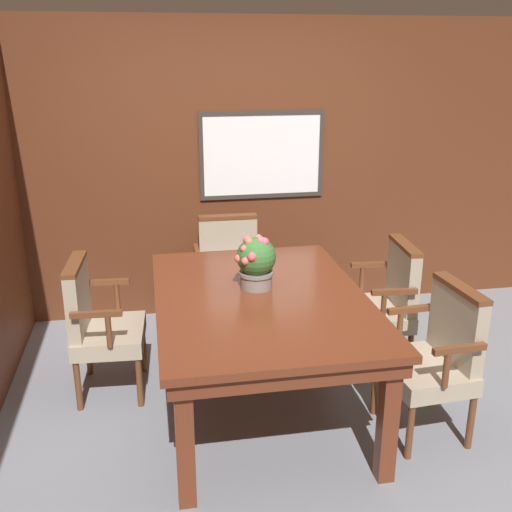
# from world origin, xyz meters

# --- Properties ---
(ground_plane) EXTENTS (14.00, 14.00, 0.00)m
(ground_plane) POSITION_xyz_m (0.00, 0.00, 0.00)
(ground_plane) COLOR gray
(wall_back) EXTENTS (7.20, 0.08, 2.45)m
(wall_back) POSITION_xyz_m (0.00, 1.91, 1.23)
(wall_back) COLOR #5B2D19
(wall_back) RESTS_ON ground_plane
(dining_table) EXTENTS (1.26, 1.79, 0.78)m
(dining_table) POSITION_xyz_m (-0.06, 0.28, 0.69)
(dining_table) COLOR maroon
(dining_table) RESTS_ON ground_plane
(chair_head_far) EXTENTS (0.57, 0.45, 0.92)m
(chair_head_far) POSITION_xyz_m (-0.07, 1.53, 0.51)
(chair_head_far) COLOR brown
(chair_head_far) RESTS_ON ground_plane
(chair_right_near) EXTENTS (0.48, 0.59, 0.92)m
(chair_right_near) POSITION_xyz_m (0.91, -0.13, 0.51)
(chair_right_near) COLOR brown
(chair_right_near) RESTS_ON ground_plane
(chair_right_far) EXTENTS (0.48, 0.59, 0.92)m
(chair_right_far) POSITION_xyz_m (0.92, 0.68, 0.51)
(chair_right_far) COLOR brown
(chair_right_far) RESTS_ON ground_plane
(chair_left_far) EXTENTS (0.47, 0.59, 0.92)m
(chair_left_far) POSITION_xyz_m (-1.06, 0.67, 0.51)
(chair_left_far) COLOR brown
(chair_left_far) RESTS_ON ground_plane
(potted_plant) EXTENTS (0.26, 0.25, 0.34)m
(potted_plant) POSITION_xyz_m (-0.06, 0.41, 0.95)
(potted_plant) COLOR gray
(potted_plant) RESTS_ON dining_table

